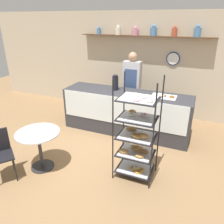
# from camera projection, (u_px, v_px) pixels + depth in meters

# --- Properties ---
(ground_plane) EXTENTS (14.00, 14.00, 0.00)m
(ground_plane) POSITION_uv_depth(u_px,v_px,m) (103.00, 160.00, 4.20)
(ground_plane) COLOR olive
(back_wall) EXTENTS (10.00, 0.30, 2.70)m
(back_wall) POSITION_uv_depth(u_px,v_px,m) (144.00, 64.00, 5.90)
(back_wall) COLOR beige
(back_wall) RESTS_ON ground_plane
(display_counter) EXTENTS (2.93, 0.74, 0.98)m
(display_counter) POSITION_uv_depth(u_px,v_px,m) (126.00, 112.00, 5.09)
(display_counter) COLOR #333338
(display_counter) RESTS_ON ground_plane
(pastry_rack) EXTENTS (0.65, 0.51, 1.74)m
(pastry_rack) POSITION_uv_depth(u_px,v_px,m) (137.00, 136.00, 3.52)
(pastry_rack) COLOR black
(pastry_rack) RESTS_ON ground_plane
(person_worker) EXTENTS (0.43, 0.23, 1.78)m
(person_worker) POSITION_uv_depth(u_px,v_px,m) (132.00, 85.00, 5.46)
(person_worker) COLOR #282833
(person_worker) RESTS_ON ground_plane
(cafe_table) EXTENTS (0.75, 0.75, 0.72)m
(cafe_table) POSITION_uv_depth(u_px,v_px,m) (39.00, 141.00, 3.80)
(cafe_table) COLOR #262628
(cafe_table) RESTS_ON ground_plane
(coffee_carafe) EXTENTS (0.14, 0.14, 0.36)m
(coffee_carafe) POSITION_uv_depth(u_px,v_px,m) (115.00, 82.00, 5.00)
(coffee_carafe) COLOR black
(coffee_carafe) RESTS_ON display_counter
(donut_tray_counter) EXTENTS (0.52, 0.34, 0.05)m
(donut_tray_counter) POSITION_uv_depth(u_px,v_px,m) (164.00, 96.00, 4.62)
(donut_tray_counter) COLOR white
(donut_tray_counter) RESTS_ON display_counter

